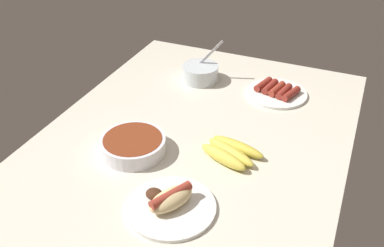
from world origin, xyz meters
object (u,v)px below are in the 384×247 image
object	(u,v)px
bowl_coleslaw	(200,72)
banana_bunch	(230,152)
plate_sausages	(277,92)
plate_hotdog_assembled	(170,203)
bowl_chili	(133,145)

from	to	relation	value
bowl_coleslaw	banana_bunch	xyz separation A→B (cm)	(-39.58, -25.16, -1.57)
bowl_coleslaw	plate_sausages	bearing A→B (deg)	-88.94
banana_bunch	plate_hotdog_assembled	size ratio (longest dim) A/B	0.84
bowl_coleslaw	plate_hotdog_assembled	size ratio (longest dim) A/B	0.69
bowl_coleslaw	bowl_chili	world-z (taller)	bowl_coleslaw
plate_sausages	plate_hotdog_assembled	bearing A→B (deg)	170.93
banana_bunch	plate_sausages	world-z (taller)	banana_bunch
banana_bunch	plate_sausages	distance (cm)	40.27
banana_bunch	bowl_coleslaw	bearing A→B (deg)	32.45
bowl_coleslaw	plate_hotdog_assembled	distance (cm)	67.18
banana_bunch	bowl_chili	distance (cm)	27.80
bowl_coleslaw	plate_hotdog_assembled	bearing A→B (deg)	-164.19
plate_hotdog_assembled	plate_sausages	distance (cm)	65.98
bowl_coleslaw	banana_bunch	distance (cm)	46.93
banana_bunch	plate_hotdog_assembled	distance (cm)	25.97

